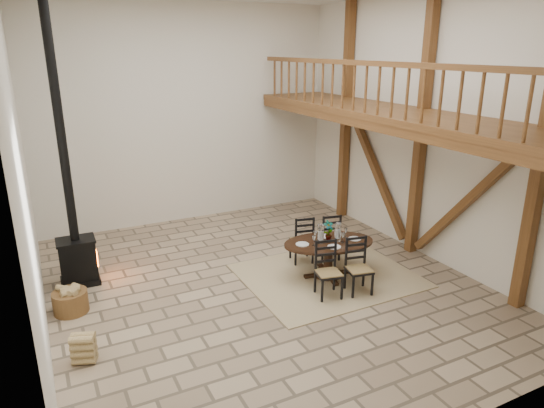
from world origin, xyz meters
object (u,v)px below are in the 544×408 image
dining_table (328,256)px  wood_stove (73,224)px  log_basket (70,301)px  log_stack (84,348)px

dining_table → wood_stove: (-4.09, 1.75, 0.73)m
wood_stove → log_basket: wood_stove is taller
dining_table → wood_stove: size_ratio=0.40×
log_stack → dining_table: bearing=9.2°
wood_stove → log_basket: size_ratio=9.32×
dining_table → log_basket: dining_table is taller
wood_stove → log_stack: (-0.21, -2.45, -0.92)m
dining_table → wood_stove: bearing=168.8°
wood_stove → dining_table: bearing=-22.0°
dining_table → log_stack: dining_table is taller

